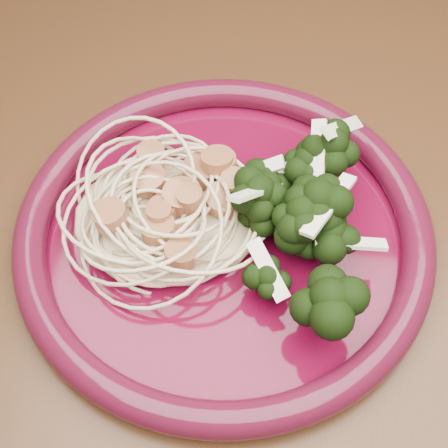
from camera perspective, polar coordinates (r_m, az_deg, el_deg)
dining_table at (r=0.58m, az=-4.68°, el=-6.24°), size 1.20×0.80×0.75m
dinner_plate at (r=0.48m, az=0.00°, el=-0.55°), size 0.34×0.34×0.03m
spaghetti_pile at (r=0.48m, az=-5.67°, el=1.17°), size 0.15×0.13×0.03m
scallop_cluster at (r=0.45m, az=-6.07°, el=4.01°), size 0.14×0.14×0.04m
broccoli_pile at (r=0.46m, az=7.24°, el=-0.29°), size 0.10×0.16×0.05m
onion_garnish at (r=0.43m, az=7.68°, el=2.12°), size 0.07×0.10×0.06m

